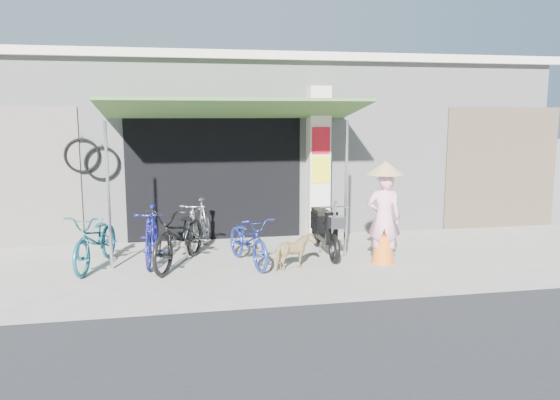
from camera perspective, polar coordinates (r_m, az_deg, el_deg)
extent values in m
plane|color=#9E998F|center=(8.68, 2.57, -7.52)|extent=(80.00, 80.00, 0.00)
cube|color=#979B94|center=(13.35, -2.49, 5.92)|extent=(12.00, 5.00, 3.50)
cube|color=beige|center=(13.38, -2.55, 13.77)|extent=(12.30, 5.30, 0.16)
cube|color=black|center=(10.76, -6.84, 2.45)|extent=(3.40, 0.06, 2.50)
cube|color=black|center=(10.87, -6.77, -1.21)|extent=(3.06, 0.04, 1.10)
torus|color=black|center=(10.75, -18.11, 3.67)|extent=(0.65, 0.05, 0.65)
cylinder|color=silver|center=(10.75, -18.18, 5.38)|extent=(0.02, 0.02, 0.12)
torus|color=black|center=(10.79, -19.99, 4.39)|extent=(0.65, 0.05, 0.65)
cylinder|color=silver|center=(10.79, -20.07, 6.09)|extent=(0.02, 0.02, 0.12)
cube|color=beige|center=(10.94, 3.98, 3.92)|extent=(0.42, 0.42, 3.00)
cube|color=red|center=(10.70, 4.31, 6.21)|extent=(0.36, 0.02, 0.52)
cube|color=yellow|center=(10.74, 4.27, 3.18)|extent=(0.36, 0.02, 0.52)
cube|color=silver|center=(10.82, 4.24, 0.22)|extent=(0.36, 0.02, 0.50)
cube|color=#3C612C|center=(9.79, -4.81, 9.46)|extent=(4.60, 1.88, 0.35)
cylinder|color=silver|center=(8.99, -17.49, 0.36)|extent=(0.05, 0.05, 2.36)
cylinder|color=silver|center=(9.37, 6.91, 1.05)|extent=(0.05, 0.05, 2.36)
cube|color=brown|center=(12.79, 22.11, 3.11)|extent=(2.60, 0.06, 2.60)
cube|color=#6B665B|center=(11.17, -26.70, 2.05)|extent=(2.60, 0.06, 2.60)
imported|color=#165666|center=(9.30, -18.65, -3.95)|extent=(0.99, 1.83, 0.91)
imported|color=navy|center=(9.30, -13.25, -3.61)|extent=(0.57, 1.61, 0.95)
imported|color=black|center=(9.04, -10.37, -3.65)|extent=(1.39, 2.04, 1.02)
imported|color=#B1B2B6|center=(9.94, -8.56, -2.64)|extent=(0.93, 1.65, 0.95)
imported|color=navy|center=(9.00, -3.32, -4.18)|extent=(0.93, 1.67, 0.83)
imported|color=tan|center=(8.73, 1.49, -5.43)|extent=(0.75, 0.58, 0.58)
torus|color=black|center=(9.12, 5.69, -5.12)|extent=(0.09, 0.50, 0.49)
torus|color=black|center=(10.26, 3.83, -3.51)|extent=(0.09, 0.50, 0.49)
cube|color=black|center=(9.67, 4.71, -3.86)|extent=(0.21, 0.89, 0.09)
cube|color=black|center=(9.94, 4.24, -2.30)|extent=(0.25, 0.52, 0.32)
cube|color=black|center=(9.90, 4.25, -1.19)|extent=(0.23, 0.52, 0.08)
cube|color=black|center=(9.22, 5.40, -2.85)|extent=(0.21, 0.10, 0.52)
cylinder|color=silver|center=(9.00, 5.71, -0.73)|extent=(0.49, 0.03, 0.03)
cube|color=silver|center=(8.88, 5.99, -2.33)|extent=(0.24, 0.19, 0.19)
imported|color=#F6A6BE|center=(9.19, 10.80, -1.84)|extent=(0.64, 0.51, 1.53)
cone|color=orange|center=(9.30, 10.71, -5.07)|extent=(0.38, 0.38, 0.46)
cone|color=tan|center=(9.07, 10.96, 3.33)|extent=(0.64, 0.64, 0.22)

